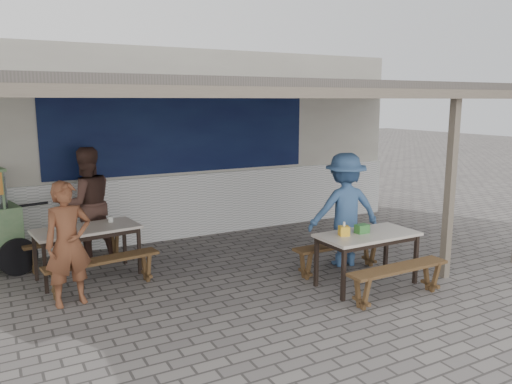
{
  "coord_description": "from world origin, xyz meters",
  "views": [
    {
      "loc": [
        -3.43,
        -5.76,
        2.57
      ],
      "look_at": [
        0.17,
        0.9,
        1.17
      ],
      "focal_mm": 35.0,
      "sensor_mm": 36.0,
      "label": 1
    }
  ],
  "objects": [
    {
      "name": "table_right",
      "position": [
        1.12,
        -0.6,
        0.67
      ],
      "size": [
        1.42,
        0.73,
        0.75
      ],
      "rotation": [
        0.0,
        0.0,
        0.01
      ],
      "color": "beige",
      "rests_on": "ground"
    },
    {
      "name": "patron_right_table",
      "position": [
        1.4,
        0.27,
        0.89
      ],
      "size": [
        1.28,
        0.93,
        1.78
      ],
      "primitive_type": "imported",
      "rotation": [
        0.0,
        0.0,
        2.88
      ],
      "color": "#3E6294",
      "rests_on": "ground"
    },
    {
      "name": "donation_box",
      "position": [
        1.06,
        -0.55,
        0.81
      ],
      "size": [
        0.19,
        0.13,
        0.12
      ],
      "primitive_type": "cube",
      "rotation": [
        0.0,
        0.0,
        0.02
      ],
      "color": "#387E38",
      "rests_on": "table_right"
    },
    {
      "name": "patron_wall_side",
      "position": [
        -2.09,
        2.49,
        0.92
      ],
      "size": [
        0.98,
        0.81,
        1.84
      ],
      "primitive_type": "imported",
      "rotation": [
        0.0,
        0.0,
        3.28
      ],
      "color": "#4C3129",
      "rests_on": "ground"
    },
    {
      "name": "table_left",
      "position": [
        -2.26,
        1.58,
        0.67
      ],
      "size": [
        1.53,
        0.89,
        0.75
      ],
      "rotation": [
        0.0,
        0.0,
        0.12
      ],
      "color": "beige",
      "rests_on": "ground"
    },
    {
      "name": "warung_roof",
      "position": [
        0.02,
        0.9,
        2.71
      ],
      "size": [
        9.0,
        4.21,
        2.81
      ],
      "color": "#534C47",
      "rests_on": "ground"
    },
    {
      "name": "bench_right_wall",
      "position": [
        1.11,
        0.01,
        0.34
      ],
      "size": [
        1.52,
        0.3,
        0.45
      ],
      "rotation": [
        0.0,
        0.0,
        0.01
      ],
      "color": "brown",
      "rests_on": "ground"
    },
    {
      "name": "bench_left_wall",
      "position": [
        -2.34,
        2.22,
        0.34
      ],
      "size": [
        1.57,
        0.47,
        0.45
      ],
      "rotation": [
        0.0,
        0.0,
        0.12
      ],
      "color": "brown",
      "rests_on": "ground"
    },
    {
      "name": "back_wall",
      "position": [
        -0.0,
        3.58,
        1.72
      ],
      "size": [
        9.0,
        1.28,
        3.5
      ],
      "color": "beige",
      "rests_on": "ground"
    },
    {
      "name": "bench_left_street",
      "position": [
        -2.18,
        0.94,
        0.34
      ],
      "size": [
        1.57,
        0.47,
        0.45
      ],
      "rotation": [
        0.0,
        0.0,
        0.12
      ],
      "color": "brown",
      "rests_on": "ground"
    },
    {
      "name": "bench_right_street",
      "position": [
        1.13,
        -1.21,
        0.34
      ],
      "size": [
        1.52,
        0.3,
        0.45
      ],
      "rotation": [
        0.0,
        0.0,
        0.01
      ],
      "color": "brown",
      "rests_on": "ground"
    },
    {
      "name": "patron_street_side",
      "position": [
        -2.64,
        0.67,
        0.8
      ],
      "size": [
        0.63,
        0.45,
        1.59
      ],
      "primitive_type": "imported",
      "rotation": [
        0.0,
        0.0,
        0.13
      ],
      "color": "brown",
      "rests_on": "ground"
    },
    {
      "name": "condiment_bowl",
      "position": [
        -2.6,
        1.67,
        0.78
      ],
      "size": [
        0.23,
        0.23,
        0.05
      ],
      "primitive_type": "imported",
      "rotation": [
        0.0,
        0.0,
        -0.06
      ],
      "color": "silver",
      "rests_on": "table_left"
    },
    {
      "name": "ground",
      "position": [
        0.0,
        0.0,
        0.0
      ],
      "size": [
        60.0,
        60.0,
        0.0
      ],
      "primitive_type": "plane",
      "color": "slate",
      "rests_on": "ground"
    },
    {
      "name": "tissue_box",
      "position": [
        0.76,
        -0.53,
        0.82
      ],
      "size": [
        0.17,
        0.17,
        0.13
      ],
      "primitive_type": "cube",
      "rotation": [
        0.0,
        0.0,
        -0.34
      ],
      "color": "yellow",
      "rests_on": "table_right"
    },
    {
      "name": "condiment_jar",
      "position": [
        -1.88,
        1.76,
        0.79
      ],
      "size": [
        0.08,
        0.08,
        0.09
      ],
      "primitive_type": "cylinder",
      "color": "silver",
      "rests_on": "table_left"
    }
  ]
}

